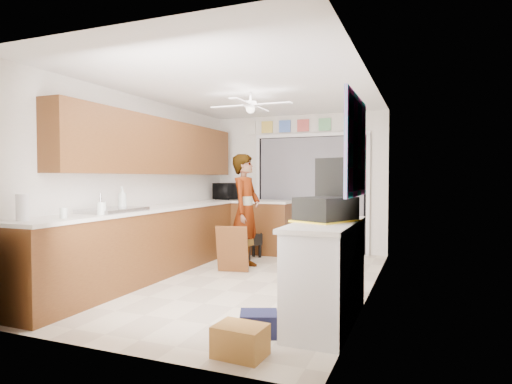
% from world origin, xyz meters
% --- Properties ---
extents(floor, '(5.00, 5.00, 0.00)m').
position_xyz_m(floor, '(0.00, 0.00, 0.00)').
color(floor, beige).
rests_on(floor, ground).
extents(ceiling, '(5.00, 5.00, 0.00)m').
position_xyz_m(ceiling, '(0.00, 0.00, 2.50)').
color(ceiling, white).
rests_on(ceiling, ground).
extents(wall_back, '(3.20, 0.00, 3.20)m').
position_xyz_m(wall_back, '(0.00, 2.50, 1.25)').
color(wall_back, white).
rests_on(wall_back, ground).
extents(wall_front, '(3.20, 0.00, 3.20)m').
position_xyz_m(wall_front, '(0.00, -2.50, 1.25)').
color(wall_front, white).
rests_on(wall_front, ground).
extents(wall_left, '(0.00, 5.00, 5.00)m').
position_xyz_m(wall_left, '(-1.60, 0.00, 1.25)').
color(wall_left, white).
rests_on(wall_left, ground).
extents(wall_right, '(0.00, 5.00, 5.00)m').
position_xyz_m(wall_right, '(1.60, 0.00, 1.25)').
color(wall_right, white).
rests_on(wall_right, ground).
extents(left_base_cabinets, '(0.60, 4.80, 0.90)m').
position_xyz_m(left_base_cabinets, '(-1.30, 0.00, 0.45)').
color(left_base_cabinets, brown).
rests_on(left_base_cabinets, floor).
extents(left_countertop, '(0.62, 4.80, 0.04)m').
position_xyz_m(left_countertop, '(-1.29, 0.00, 0.92)').
color(left_countertop, white).
rests_on(left_countertop, left_base_cabinets).
extents(upper_cabinets, '(0.32, 4.00, 0.80)m').
position_xyz_m(upper_cabinets, '(-1.44, 0.20, 1.80)').
color(upper_cabinets, brown).
rests_on(upper_cabinets, wall_left).
extents(sink_basin, '(0.50, 0.76, 0.06)m').
position_xyz_m(sink_basin, '(-1.29, -1.00, 0.95)').
color(sink_basin, silver).
rests_on(sink_basin, left_countertop).
extents(faucet, '(0.03, 0.03, 0.22)m').
position_xyz_m(faucet, '(-1.48, -1.00, 1.05)').
color(faucet, silver).
rests_on(faucet, left_countertop).
extents(peninsula_base, '(1.00, 0.60, 0.90)m').
position_xyz_m(peninsula_base, '(-0.50, 2.00, 0.45)').
color(peninsula_base, brown).
rests_on(peninsula_base, floor).
extents(peninsula_top, '(1.04, 0.64, 0.04)m').
position_xyz_m(peninsula_top, '(-0.50, 2.00, 0.92)').
color(peninsula_top, white).
rests_on(peninsula_top, peninsula_base).
extents(back_opening_recess, '(2.00, 0.06, 2.10)m').
position_xyz_m(back_opening_recess, '(0.25, 2.47, 1.05)').
color(back_opening_recess, black).
rests_on(back_opening_recess, wall_back).
extents(curtain_panel, '(1.90, 0.03, 2.05)m').
position_xyz_m(curtain_panel, '(0.25, 2.43, 1.05)').
color(curtain_panel, gray).
rests_on(curtain_panel, wall_back).
extents(door_trim_left, '(0.06, 0.04, 2.10)m').
position_xyz_m(door_trim_left, '(-0.77, 2.44, 1.05)').
color(door_trim_left, white).
rests_on(door_trim_left, wall_back).
extents(door_trim_right, '(0.06, 0.04, 2.10)m').
position_xyz_m(door_trim_right, '(1.27, 2.44, 1.05)').
color(door_trim_right, white).
rests_on(door_trim_right, wall_back).
extents(door_trim_head, '(2.10, 0.04, 0.06)m').
position_xyz_m(door_trim_head, '(0.25, 2.44, 2.12)').
color(door_trim_head, white).
rests_on(door_trim_head, wall_back).
extents(header_frame_0, '(0.22, 0.02, 0.22)m').
position_xyz_m(header_frame_0, '(-0.60, 2.47, 2.30)').
color(header_frame_0, '#DEC04A').
rests_on(header_frame_0, wall_back).
extents(header_frame_1, '(0.22, 0.02, 0.22)m').
position_xyz_m(header_frame_1, '(-0.25, 2.47, 2.30)').
color(header_frame_1, '#4D74CE').
rests_on(header_frame_1, wall_back).
extents(header_frame_2, '(0.22, 0.02, 0.22)m').
position_xyz_m(header_frame_2, '(0.10, 2.47, 2.30)').
color(header_frame_2, '#C44F49').
rests_on(header_frame_2, wall_back).
extents(header_frame_3, '(0.22, 0.02, 0.22)m').
position_xyz_m(header_frame_3, '(0.50, 2.47, 2.30)').
color(header_frame_3, '#69B778').
rests_on(header_frame_3, wall_back).
extents(header_frame_4, '(0.22, 0.02, 0.22)m').
position_xyz_m(header_frame_4, '(0.90, 2.47, 2.30)').
color(header_frame_4, silver).
rests_on(header_frame_4, wall_back).
extents(route66_sign, '(0.22, 0.02, 0.26)m').
position_xyz_m(route66_sign, '(-0.95, 2.47, 2.30)').
color(route66_sign, silver).
rests_on(route66_sign, wall_back).
extents(right_counter_base, '(0.50, 1.40, 0.90)m').
position_xyz_m(right_counter_base, '(1.35, -1.20, 0.45)').
color(right_counter_base, white).
rests_on(right_counter_base, floor).
extents(right_counter_top, '(0.54, 1.44, 0.04)m').
position_xyz_m(right_counter_top, '(1.34, -1.20, 0.92)').
color(right_counter_top, white).
rests_on(right_counter_top, right_counter_base).
extents(abstract_painting, '(0.03, 1.15, 0.95)m').
position_xyz_m(abstract_painting, '(1.58, -1.00, 1.65)').
color(abstract_painting, '#F158D6').
rests_on(abstract_painting, wall_right).
extents(ceiling_fan, '(1.14, 1.14, 0.24)m').
position_xyz_m(ceiling_fan, '(0.00, 0.20, 2.32)').
color(ceiling_fan, white).
rests_on(ceiling_fan, ceiling).
extents(microwave, '(0.48, 0.62, 0.31)m').
position_xyz_m(microwave, '(-1.24, 2.16, 1.09)').
color(microwave, black).
rests_on(microwave, left_countertop).
extents(soap_bottle, '(0.15, 0.15, 0.30)m').
position_xyz_m(soap_bottle, '(-1.41, -0.69, 1.09)').
color(soap_bottle, silver).
rests_on(soap_bottle, left_countertop).
extents(jar_a, '(0.12, 0.12, 0.14)m').
position_xyz_m(jar_a, '(-1.14, -1.37, 1.01)').
color(jar_a, silver).
rests_on(jar_a, left_countertop).
extents(jar_b, '(0.07, 0.07, 0.11)m').
position_xyz_m(jar_b, '(-1.22, -1.83, 0.99)').
color(jar_b, silver).
rests_on(jar_b, left_countertop).
extents(paper_towel_roll, '(0.13, 0.13, 0.26)m').
position_xyz_m(paper_towel_roll, '(-1.39, -2.16, 1.07)').
color(paper_towel_roll, white).
rests_on(paper_towel_roll, left_countertop).
extents(suitcase, '(0.58, 0.65, 0.23)m').
position_xyz_m(suitcase, '(1.32, -1.12, 1.05)').
color(suitcase, black).
rests_on(suitcase, right_counter_top).
extents(suitcase_rim, '(0.64, 0.71, 0.02)m').
position_xyz_m(suitcase_rim, '(1.32, -1.12, 0.94)').
color(suitcase_rim, yellow).
rests_on(suitcase_rim, suitcase).
extents(suitcase_lid, '(0.40, 0.20, 0.50)m').
position_xyz_m(suitcase_lid, '(1.32, -0.83, 1.30)').
color(suitcase_lid, black).
rests_on(suitcase_lid, suitcase).
extents(cardboard_box, '(0.40, 0.31, 0.24)m').
position_xyz_m(cardboard_box, '(0.91, -2.20, 0.12)').
color(cardboard_box, '#C18D3C').
rests_on(cardboard_box, floor).
extents(navy_crate, '(0.39, 0.36, 0.19)m').
position_xyz_m(navy_crate, '(0.88, -1.74, 0.10)').
color(navy_crate, black).
rests_on(navy_crate, floor).
extents(cabinet_door_panel, '(0.48, 0.26, 0.67)m').
position_xyz_m(cabinet_door_panel, '(-0.34, 0.34, 0.34)').
color(cabinet_door_panel, brown).
rests_on(cabinet_door_panel, floor).
extents(man, '(0.41, 0.62, 1.70)m').
position_xyz_m(man, '(-0.30, 0.73, 0.85)').
color(man, white).
rests_on(man, floor).
extents(dog, '(0.40, 0.61, 0.44)m').
position_xyz_m(dog, '(-0.50, 1.45, 0.22)').
color(dog, black).
rests_on(dog, floor).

